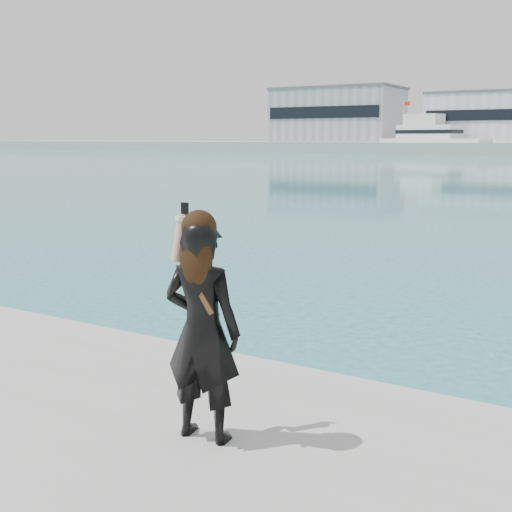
% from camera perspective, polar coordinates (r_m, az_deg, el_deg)
% --- Properties ---
extents(ground, '(500.00, 500.00, 0.00)m').
position_cam_1_polar(ground, '(5.50, -3.01, -20.36)').
color(ground, '#196376').
rests_on(ground, ground).
extents(warehouse_grey_left, '(26.52, 16.36, 11.50)m').
position_cam_1_polar(warehouse_grey_left, '(144.03, 7.27, 12.34)').
color(warehouse_grey_left, gray).
rests_on(warehouse_grey_left, far_quay).
extents(warehouse_white, '(24.48, 15.35, 9.50)m').
position_cam_1_polar(warehouse_white, '(134.24, 20.55, 11.49)').
color(warehouse_white, silver).
rests_on(warehouse_white, far_quay).
extents(flagpole_left, '(1.28, 0.16, 8.00)m').
position_cam_1_polar(flagpole_left, '(131.39, 13.01, 11.81)').
color(flagpole_left, silver).
rests_on(flagpole_left, far_quay).
extents(motor_yacht, '(21.14, 10.32, 9.51)m').
position_cam_1_polar(motor_yacht, '(126.69, 15.30, 10.02)').
color(motor_yacht, white).
rests_on(motor_yacht, ground).
extents(woman, '(0.58, 0.42, 1.58)m').
position_cam_1_polar(woman, '(4.28, -4.85, -6.07)').
color(woman, black).
rests_on(woman, near_quay).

